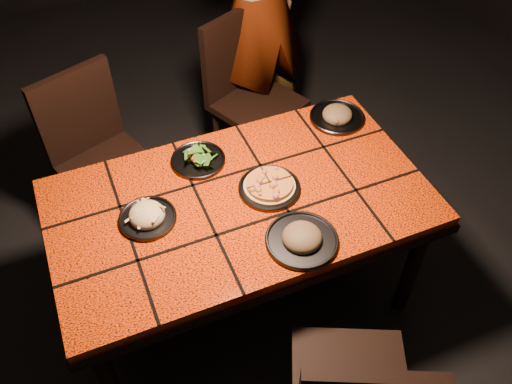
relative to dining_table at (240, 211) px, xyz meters
name	(u,v)px	position (x,y,z in m)	size (l,w,h in m)	color
room_shell	(235,42)	(0.00, 0.00, 0.83)	(6.04, 7.04, 3.08)	black
dining_table	(240,211)	(0.00, 0.00, 0.00)	(1.62, 0.92, 0.75)	#F33C07
chair_far_left	(96,148)	(-0.50, 0.79, -0.12)	(0.56, 0.56, 0.96)	black
chair_far_right	(246,86)	(0.42, 0.97, -0.11)	(0.59, 0.59, 0.98)	black
diner	(259,8)	(0.58, 1.16, 0.25)	(0.68, 0.44, 1.85)	brown
plate_pizza	(269,187)	(0.14, 0.00, 0.10)	(0.27, 0.27, 0.04)	#35353A
plate_pasta	(147,216)	(-0.39, 0.04, 0.10)	(0.24, 0.24, 0.08)	#35353A
plate_salad	(198,157)	(-0.09, 0.28, 0.10)	(0.25, 0.25, 0.07)	#35353A
plate_mushroom_a	(302,238)	(0.14, -0.31, 0.10)	(0.29, 0.29, 0.10)	#35353A
plate_mushroom_b	(337,115)	(0.64, 0.31, 0.10)	(0.27, 0.27, 0.09)	#35353A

